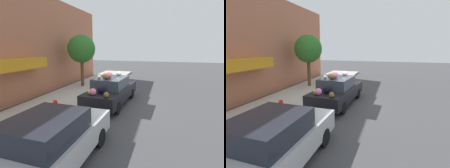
% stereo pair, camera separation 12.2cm
% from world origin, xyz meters
% --- Properties ---
extents(ground_plane, '(60.00, 60.00, 0.00)m').
position_xyz_m(ground_plane, '(0.00, 0.00, 0.00)').
color(ground_plane, '#424244').
extents(sidewalk_curb, '(24.00, 3.20, 0.14)m').
position_xyz_m(sidewalk_curb, '(0.00, 2.70, 0.07)').
color(sidewalk_curb, '#B2ADA3').
rests_on(sidewalk_curb, ground).
extents(building_facade, '(18.00, 1.20, 6.32)m').
position_xyz_m(building_facade, '(-0.11, 4.92, 3.11)').
color(building_facade, '#B26B4C').
rests_on(building_facade, ground).
extents(street_tree, '(2.04, 2.04, 3.78)m').
position_xyz_m(street_tree, '(3.10, 3.20, 2.87)').
color(street_tree, brown).
rests_on(street_tree, sidewalk_curb).
extents(fire_hydrant, '(0.20, 0.20, 0.70)m').
position_xyz_m(fire_hydrant, '(-2.66, 1.64, 0.48)').
color(fire_hydrant, red).
rests_on(fire_hydrant, sidewalk_curb).
extents(art_car, '(4.50, 1.89, 1.79)m').
position_xyz_m(art_car, '(-0.04, -0.07, 0.76)').
color(art_car, black).
rests_on(art_car, ground).
extents(parked_car_plain, '(4.15, 1.78, 1.44)m').
position_xyz_m(parked_car_plain, '(-5.44, -0.13, 0.73)').
color(parked_car_plain, '#B7BABF').
rests_on(parked_car_plain, ground).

